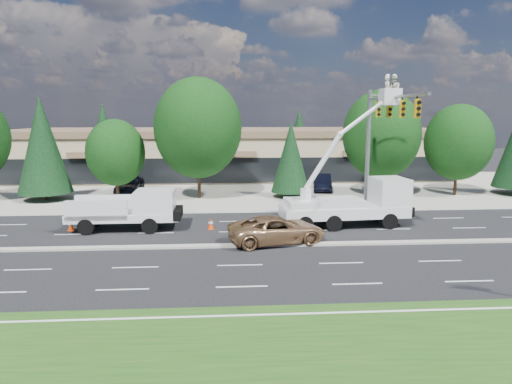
{
  "coord_description": "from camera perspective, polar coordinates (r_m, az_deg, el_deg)",
  "views": [
    {
      "loc": [
        -0.59,
        -24.41,
        7.24
      ],
      "look_at": [
        1.24,
        3.83,
        2.4
      ],
      "focal_mm": 32.0,
      "sensor_mm": 36.0,
      "label": 1
    }
  ],
  "objects": [
    {
      "name": "tree_back_a",
      "position": [
        68.7,
        -18.53,
        7.1
      ],
      "size": [
        4.46,
        4.46,
        8.79
      ],
      "color": "#332114",
      "rests_on": "ground"
    },
    {
      "name": "tree_back_c",
      "position": [
        67.31,
        5.39,
        7.15
      ],
      "size": [
        4.05,
        4.05,
        7.99
      ],
      "color": "#332114",
      "rests_on": "ground"
    },
    {
      "name": "parked_car_west",
      "position": [
        43.84,
        -15.53,
        0.95
      ],
      "size": [
        2.24,
        5.01,
        1.67
      ],
      "primitive_type": "imported",
      "rotation": [
        0.0,
        0.0,
        -0.06
      ],
      "color": "black",
      "rests_on": "ground"
    },
    {
      "name": "strip_mall",
      "position": [
        54.56,
        -3.09,
        5.06
      ],
      "size": [
        50.4,
        15.4,
        5.5
      ],
      "color": "tan",
      "rests_on": "ground"
    },
    {
      "name": "tree_back_d",
      "position": [
        70.16,
        15.22,
        7.96
      ],
      "size": [
        5.22,
        5.22,
        10.28
      ],
      "color": "#332114",
      "rests_on": "ground"
    },
    {
      "name": "tree_front_c",
      "position": [
        40.64,
        -17.15,
        4.72
      ],
      "size": [
        4.94,
        4.94,
        6.86
      ],
      "color": "#332114",
      "rests_on": "ground"
    },
    {
      "name": "signal_mast",
      "position": [
        33.21,
        15.06,
        7.33
      ],
      "size": [
        2.76,
        10.16,
        9.0
      ],
      "color": "gray",
      "rests_on": "ground"
    },
    {
      "name": "utility_pickup",
      "position": [
        29.91,
        -15.46,
        -2.62
      ],
      "size": [
        6.59,
        2.67,
        2.52
      ],
      "rotation": [
        0.0,
        0.0,
        0.01
      ],
      "color": "silver",
      "rests_on": "ground"
    },
    {
      "name": "concrete_apron",
      "position": [
        44.99,
        -2.91,
        0.44
      ],
      "size": [
        140.0,
        22.0,
        0.01
      ],
      "primitive_type": "cube",
      "color": "gray",
      "rests_on": "ground"
    },
    {
      "name": "parked_car_east",
      "position": [
        44.33,
        8.24,
        1.23
      ],
      "size": [
        2.4,
        4.95,
        1.56
      ],
      "primitive_type": "imported",
      "rotation": [
        0.0,
        0.0,
        -0.16
      ],
      "color": "black",
      "rests_on": "ground"
    },
    {
      "name": "tree_front_b",
      "position": [
        42.39,
        -25.14,
        5.35
      ],
      "size": [
        4.44,
        4.44,
        8.75
      ],
      "color": "#332114",
      "rests_on": "ground"
    },
    {
      "name": "traffic_cone_c",
      "position": [
        29.03,
        -0.21,
        -4.05
      ],
      "size": [
        0.4,
        0.4,
        0.7
      ],
      "color": "#E33D07",
      "rests_on": "ground"
    },
    {
      "name": "grass_verge",
      "position": [
        13.52,
        -0.7,
        -22.65
      ],
      "size": [
        140.0,
        10.0,
        0.01
      ],
      "primitive_type": "cube",
      "color": "#1B4714",
      "rests_on": "ground"
    },
    {
      "name": "tree_back_b",
      "position": [
        66.51,
        -6.72,
        8.47
      ],
      "size": [
        5.56,
        5.56,
        10.96
      ],
      "color": "#332114",
      "rests_on": "ground"
    },
    {
      "name": "ground",
      "position": [
        25.46,
        -2.25,
        -6.82
      ],
      "size": [
        140.0,
        140.0,
        0.0
      ],
      "primitive_type": "plane",
      "color": "black",
      "rests_on": "ground"
    },
    {
      "name": "traffic_cone_a",
      "position": [
        31.03,
        -22.15,
        -3.87
      ],
      "size": [
        0.4,
        0.4,
        0.7
      ],
      "color": "#E33D07",
      "rests_on": "ground"
    },
    {
      "name": "tree_front_g",
      "position": [
        44.53,
        23.97,
        5.7
      ],
      "size": [
        5.88,
        5.88,
        8.16
      ],
      "color": "#332114",
      "rests_on": "ground"
    },
    {
      "name": "tree_front_e",
      "position": [
        39.97,
        4.36,
        4.41
      ],
      "size": [
        3.38,
        3.38,
        6.66
      ],
      "color": "#332114",
      "rests_on": "ground"
    },
    {
      "name": "tree_front_d",
      "position": [
        39.5,
        -7.28,
        7.93
      ],
      "size": [
        7.48,
        7.48,
        10.37
      ],
      "color": "#332114",
      "rests_on": "ground"
    },
    {
      "name": "minivan",
      "position": [
        25.98,
        2.66,
        -4.73
      ],
      "size": [
        5.93,
        3.64,
        1.54
      ],
      "primitive_type": "imported",
      "rotation": [
        0.0,
        0.0,
        1.78
      ],
      "color": "#A0764D",
      "rests_on": "ground"
    },
    {
      "name": "traffic_cone_b",
      "position": [
        29.24,
        -5.67,
        -3.99
      ],
      "size": [
        0.4,
        0.4,
        0.7
      ],
      "color": "#E33D07",
      "rests_on": "ground"
    },
    {
      "name": "tree_front_f",
      "position": [
        41.72,
        15.42,
        6.96
      ],
      "size": [
        6.76,
        6.76,
        9.39
      ],
      "color": "#332114",
      "rests_on": "ground"
    },
    {
      "name": "road_median",
      "position": [
        25.45,
        -2.25,
        -6.69
      ],
      "size": [
        120.0,
        0.55,
        0.12
      ],
      "primitive_type": "cube",
      "color": "gray",
      "rests_on": "ground"
    },
    {
      "name": "bucket_truck",
      "position": [
        30.34,
        12.53,
        -0.3
      ],
      "size": [
        8.62,
        3.22,
        9.73
      ],
      "rotation": [
        0.0,
        0.0,
        0.08
      ],
      "color": "silver",
      "rests_on": "ground"
    }
  ]
}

